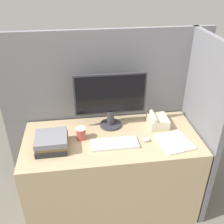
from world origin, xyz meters
TOP-DOWN VIEW (x-y plane):
  - cubicle_panel_rear at (0.00, 0.70)m, footprint 1.83×0.04m
  - cubicle_panel_right at (0.75, 0.36)m, footprint 0.04×0.72m
  - desk at (0.00, 0.33)m, footprint 1.43×0.66m
  - monitor at (0.01, 0.51)m, footprint 0.59×0.18m
  - keyboard at (0.01, 0.23)m, footprint 0.37×0.15m
  - mouse at (0.26, 0.24)m, footprint 0.07×0.04m
  - coffee_cup at (-0.24, 0.35)m, footprint 0.08×0.08m
  - book_stack at (-0.47, 0.26)m, footprint 0.25×0.25m
  - desk_telephone at (0.41, 0.45)m, footprint 0.16×0.19m
  - paper_pile at (0.48, 0.19)m, footprint 0.28×0.31m

SIDE VIEW (x-z plane):
  - desk at x=0.00m, z-range 0.00..0.76m
  - paper_pile at x=0.48m, z-range 0.76..0.78m
  - keyboard at x=0.01m, z-range 0.76..0.78m
  - cubicle_panel_rear at x=0.00m, z-range 0.00..1.54m
  - cubicle_panel_right at x=0.75m, z-range 0.00..1.54m
  - mouse at x=0.26m, z-range 0.76..0.79m
  - desk_telephone at x=0.41m, z-range 0.75..0.87m
  - coffee_cup at x=-0.24m, z-range 0.76..0.86m
  - book_stack at x=-0.47m, z-range 0.76..0.87m
  - monitor at x=0.01m, z-range 0.77..1.25m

